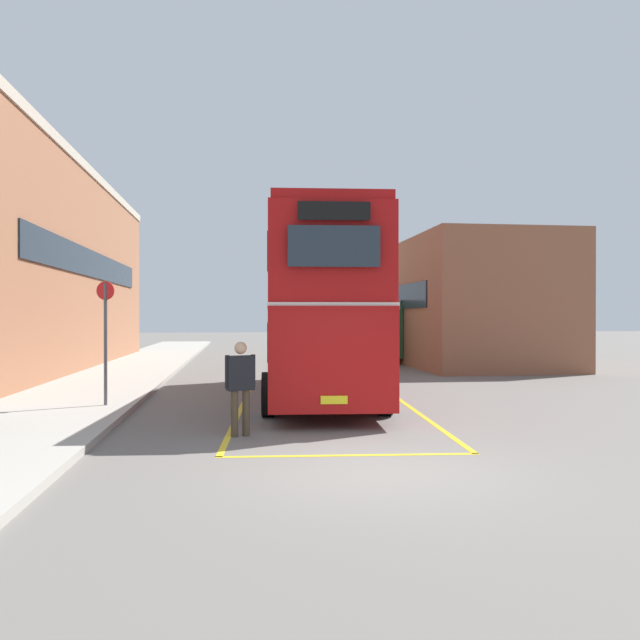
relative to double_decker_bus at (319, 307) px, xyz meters
The scene contains 9 objects.
ground_plane 6.58m from the double_decker_bus, 91.49° to the left, with size 135.60×135.60×0.00m, color #66605B.
sidewalk_left 11.06m from the double_decker_bus, 128.13° to the left, with size 4.00×57.60×0.14m, color #A39E93.
brick_building_left 15.57m from the double_decker_bus, 138.65° to the left, with size 6.85×24.22×8.41m.
depot_building_right 15.74m from the double_decker_bus, 57.70° to the left, with size 6.20×15.62×5.74m.
double_decker_bus is the anchor object (origin of this frame).
single_deck_bus 15.41m from the double_decker_bus, 76.01° to the left, with size 3.29×8.31×3.02m.
pedestrian_boarding 6.02m from the double_decker_bus, 111.67° to the right, with size 0.57×0.37×1.77m.
bus_stop_sign 5.67m from the double_decker_bus, 161.04° to the right, with size 0.43×0.15×2.94m.
bay_marking_yellow 3.19m from the double_decker_bus, 91.81° to the right, with size 5.12×12.84×0.01m.
Camera 1 is at (-2.01, -8.98, 2.24)m, focal length 35.42 mm.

